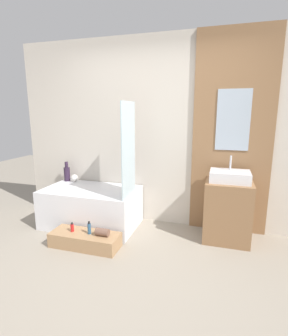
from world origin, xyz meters
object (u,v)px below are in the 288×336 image
vase_round_light (74,178)px  sink (230,176)px  vase_tall_dark (67,173)px  bottle_soap_primary (72,227)px  wooden_step_bench (85,240)px  bottle_soap_secondary (89,228)px  bathtub (91,207)px

vase_round_light → sink: bearing=-4.2°
vase_tall_dark → bottle_soap_primary: 1.15m
wooden_step_bench → bottle_soap_primary: bottle_soap_primary is taller
bottle_soap_secondary → sink: bearing=24.1°
vase_tall_dark → bottle_soap_secondary: 1.28m
vase_tall_dark → vase_round_light: size_ratio=2.70×
bathtub → wooden_step_bench: (0.22, -0.59, -0.18)m
bottle_soap_secondary → bottle_soap_primary: bearing=180.0°
vase_tall_dark → vase_round_light: bearing=-4.1°
sink → vase_tall_dark: bearing=175.8°
bathtub → bottle_soap_primary: bearing=-85.1°
wooden_step_bench → vase_tall_dark: (-0.77, 0.87, 0.57)m
bathtub → bottle_soap_primary: size_ratio=11.78×
sink → bathtub: bearing=-176.5°
vase_round_light → bottle_soap_secondary: 1.17m
sink → vase_tall_dark: sink is taller
wooden_step_bench → sink: sink is taller
sink → vase_tall_dark: (-2.40, 0.18, -0.16)m
bathtub → bottle_soap_secondary: bathtub is taller
vase_round_light → bathtub: bearing=-33.5°
bathtub → sink: 1.93m
wooden_step_bench → vase_tall_dark: size_ratio=2.80×
vase_round_light → bottle_soap_primary: vase_round_light is taller
sink → bottle_soap_primary: sink is taller
vase_round_light → wooden_step_bench: bearing=-53.5°
bathtub → wooden_step_bench: 0.65m
vase_tall_dark → bottle_soap_primary: (0.61, -0.87, -0.44)m
vase_tall_dark → bathtub: bearing=-27.5°
bottle_soap_primary → vase_tall_dark: bearing=124.7°
wooden_step_bench → vase_tall_dark: vase_tall_dark is taller
wooden_step_bench → bottle_soap_secondary: bearing=0.0°
sink → vase_tall_dark: 2.41m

